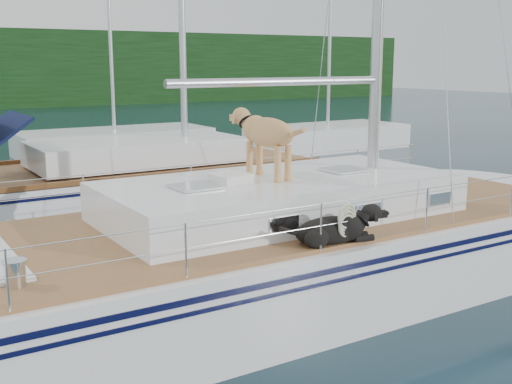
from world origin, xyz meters
TOP-DOWN VIEW (x-y plane):
  - ground at (0.00, 0.00)m, footprint 120.00×120.00m
  - main_sailboat at (0.10, -0.00)m, footprint 12.00×3.82m
  - neighbor_sailboat at (0.02, 6.33)m, footprint 11.00×3.50m
  - bg_boat_center at (4.00, 16.00)m, footprint 7.20×3.00m
  - bg_boat_east at (12.00, 13.00)m, footprint 6.40×3.00m

SIDE VIEW (x-z plane):
  - ground at x=0.00m, z-range 0.00..0.00m
  - bg_boat_center at x=4.00m, z-range -5.37..6.28m
  - bg_boat_east at x=12.00m, z-range -5.37..6.28m
  - neighbor_sailboat at x=0.02m, z-range -6.02..7.28m
  - main_sailboat at x=0.10m, z-range -6.32..7.69m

